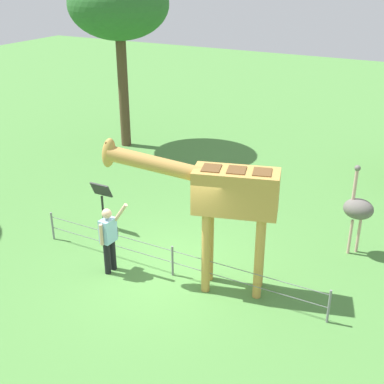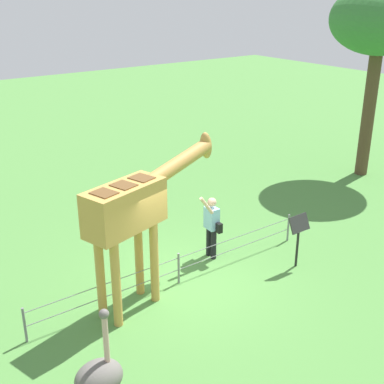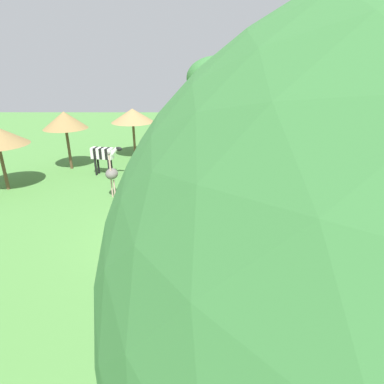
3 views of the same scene
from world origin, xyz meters
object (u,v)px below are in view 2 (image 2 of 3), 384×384
(ostrich, at_px, (99,378))
(giraffe, at_px, (136,209))
(info_sign, at_px, (299,230))
(visitor, at_px, (212,224))
(tree_northeast, at_px, (380,22))

(ostrich, bearing_deg, giraffe, 50.96)
(giraffe, height_order, ostrich, giraffe)
(giraffe, xyz_separation_m, info_sign, (3.79, -0.93, -1.22))
(giraffe, relative_size, visitor, 2.09)
(giraffe, relative_size, tree_northeast, 0.57)
(giraffe, bearing_deg, tree_northeast, 11.94)
(ostrich, relative_size, tree_northeast, 0.35)
(ostrich, relative_size, info_sign, 1.70)
(giraffe, distance_m, info_sign, 4.09)
(tree_northeast, bearing_deg, ostrich, -158.59)
(visitor, distance_m, ostrich, 5.80)
(visitor, height_order, tree_northeast, tree_northeast)
(info_sign, bearing_deg, visitor, 131.46)
(visitor, relative_size, tree_northeast, 0.27)
(ostrich, bearing_deg, visitor, 36.05)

